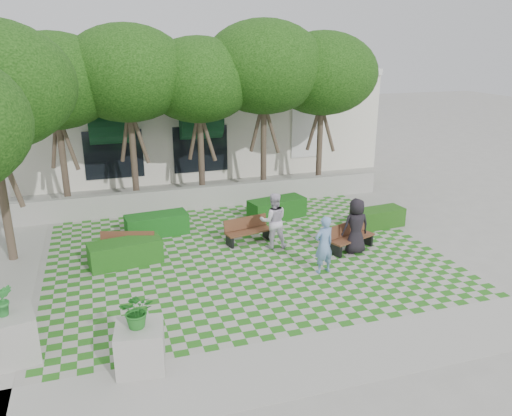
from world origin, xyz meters
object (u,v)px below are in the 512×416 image
object	(u,v)px
hedge_midright	(277,209)
hedge_midleft	(157,225)
bench_east	(350,237)
bench_west	(127,247)
hedge_east	(377,218)
person_white	(273,221)
bench_mid	(248,231)
planter_back	(9,334)
person_blue	(324,245)
planter_front	(140,338)
person_dark	(356,226)
hedge_west	(125,253)

from	to	relation	value
hedge_midright	hedge_midleft	xyz separation A→B (m)	(-4.61, -0.35, -0.01)
bench_east	bench_west	bearing A→B (deg)	148.59
hedge_east	person_white	distance (m)	4.37
bench_east	hedge_midleft	xyz separation A→B (m)	(-5.84, 3.25, -0.05)
bench_mid	planter_back	bearing A→B (deg)	-156.57
hedge_midleft	person_blue	size ratio (longest dim) A/B	1.23
hedge_midright	person_blue	distance (m)	4.92
bench_west	hedge_east	distance (m)	8.95
hedge_midleft	bench_west	bearing A→B (deg)	-121.53
bench_west	hedge_midright	xyz separation A→B (m)	(5.76, 2.23, -0.04)
planter_front	person_white	distance (m)	7.07
person_dark	person_blue	bearing A→B (deg)	34.15
hedge_west	planter_back	world-z (taller)	planter_back
bench_mid	person_dark	world-z (taller)	person_dark
bench_west	hedge_midright	distance (m)	6.18
bench_east	bench_mid	xyz separation A→B (m)	(-3.00, 1.63, -0.02)
person_blue	person_white	world-z (taller)	person_white
bench_west	person_dark	world-z (taller)	person_dark
bench_mid	hedge_west	xyz separation A→B (m)	(-4.06, -0.56, -0.03)
planter_back	hedge_midright	bearing A→B (deg)	38.34
person_white	person_blue	bearing A→B (deg)	118.86
bench_east	hedge_midleft	world-z (taller)	bench_east
planter_back	hedge_east	bearing A→B (deg)	21.91
hedge_midleft	hedge_east	bearing A→B (deg)	-12.04
hedge_midleft	person_dark	bearing A→B (deg)	-30.92
bench_east	bench_west	distance (m)	7.13
hedge_west	hedge_east	bearing A→B (deg)	3.32
bench_east	bench_mid	distance (m)	3.41
bench_mid	planter_back	distance (m)	8.21
hedge_east	hedge_midright	xyz separation A→B (m)	(-3.18, 2.01, 0.04)
bench_east	planter_back	world-z (taller)	planter_back
planter_front	planter_back	xyz separation A→B (m)	(-2.61, 1.15, -0.11)
hedge_east	planter_front	distance (m)	10.78
person_dark	bench_east	bearing A→B (deg)	-83.65
hedge_midright	person_white	bearing A→B (deg)	-112.39
hedge_east	planter_front	size ratio (longest dim) A/B	1.14
person_dark	planter_back	bearing A→B (deg)	17.76
bench_mid	hedge_midleft	size ratio (longest dim) A/B	0.79
hedge_midright	person_white	xyz separation A→B (m)	(-1.09, -2.65, 0.55)
hedge_midright	bench_east	bearing A→B (deg)	-71.11
person_blue	bench_east	bearing A→B (deg)	-152.95
bench_mid	person_blue	distance (m)	3.27
bench_mid	hedge_midright	distance (m)	2.65
bench_east	person_dark	size ratio (longest dim) A/B	0.98
hedge_east	person_white	world-z (taller)	person_white
bench_east	hedge_west	world-z (taller)	bench_east
person_dark	bench_mid	bearing A→B (deg)	-30.48
bench_west	hedge_west	size ratio (longest dim) A/B	0.82
bench_mid	person_dark	distance (m)	3.60
bench_east	person_white	size ratio (longest dim) A/B	0.95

